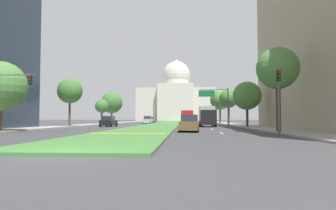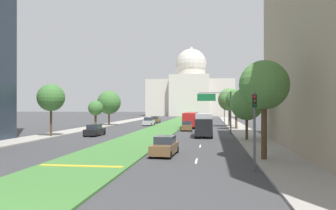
{
  "view_description": "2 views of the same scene",
  "coord_description": "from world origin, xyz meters",
  "px_view_note": "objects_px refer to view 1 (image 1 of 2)",
  "views": [
    {
      "loc": [
        4.44,
        -9.98,
        1.34
      ],
      "look_at": [
        0.87,
        51.17,
        4.09
      ],
      "focal_mm": 31.34,
      "sensor_mm": 36.0,
      "label": 1
    },
    {
      "loc": [
        8.8,
        -8.59,
        4.27
      ],
      "look_at": [
        1.4,
        47.51,
        4.46
      ],
      "focal_mm": 34.51,
      "sensor_mm": 36.0,
      "label": 2
    }
  ],
  "objects_px": {
    "street_tree_right_far": "(229,99)",
    "traffic_light_near_right": "(279,92)",
    "capitol_building": "(176,100)",
    "city_bus": "(187,116)",
    "sedan_very_far": "(151,120)",
    "overhead_guide_sign": "(217,99)",
    "street_tree_right_near": "(278,69)",
    "traffic_light_near_left": "(7,89)",
    "street_tree_left_mid": "(70,91)",
    "sedan_midblock": "(109,122)",
    "street_tree_right_mid": "(247,96)",
    "street_tree_right_distant": "(220,100)",
    "sedan_distant": "(187,121)",
    "street_tree_left_near": "(1,86)",
    "box_truck_delivery": "(207,116)",
    "street_tree_left_far": "(102,106)",
    "sedan_lead_stopped": "(190,124)",
    "sedan_far_horizon": "(148,120)",
    "traffic_light_far_right": "(216,110)",
    "street_tree_left_distant": "(112,103)"
  },
  "relations": [
    {
      "from": "traffic_light_near_left",
      "to": "sedan_lead_stopped",
      "type": "relative_size",
      "value": 1.16
    },
    {
      "from": "street_tree_left_near",
      "to": "street_tree_left_mid",
      "type": "distance_m",
      "value": 16.24
    },
    {
      "from": "traffic_light_far_right",
      "to": "street_tree_right_far",
      "type": "bearing_deg",
      "value": -75.78
    },
    {
      "from": "street_tree_right_far",
      "to": "box_truck_delivery",
      "type": "xyz_separation_m",
      "value": [
        -5.54,
        -14.84,
        -3.66
      ]
    },
    {
      "from": "street_tree_left_mid",
      "to": "street_tree_right_distant",
      "type": "height_order",
      "value": "street_tree_right_distant"
    },
    {
      "from": "street_tree_right_distant",
      "to": "city_bus",
      "type": "bearing_deg",
      "value": -155.52
    },
    {
      "from": "traffic_light_near_left",
      "to": "street_tree_left_far",
      "type": "distance_m",
      "value": 37.53
    },
    {
      "from": "street_tree_left_mid",
      "to": "street_tree_right_far",
      "type": "relative_size",
      "value": 1.0
    },
    {
      "from": "sedan_distant",
      "to": "street_tree_left_far",
      "type": "bearing_deg",
      "value": 166.87
    },
    {
      "from": "street_tree_left_mid",
      "to": "street_tree_right_distant",
      "type": "bearing_deg",
      "value": 45.43
    },
    {
      "from": "street_tree_left_distant",
      "to": "sedan_very_far",
      "type": "distance_m",
      "value": 15.27
    },
    {
      "from": "traffic_light_far_right",
      "to": "street_tree_left_mid",
      "type": "relative_size",
      "value": 0.71
    },
    {
      "from": "street_tree_right_near",
      "to": "box_truck_delivery",
      "type": "relative_size",
      "value": 1.23
    },
    {
      "from": "capitol_building",
      "to": "sedan_far_horizon",
      "type": "xyz_separation_m",
      "value": [
        -4.56,
        -77.78,
        -9.91
      ]
    },
    {
      "from": "sedan_far_horizon",
      "to": "street_tree_left_far",
      "type": "bearing_deg",
      "value": -133.98
    },
    {
      "from": "traffic_light_near_left",
      "to": "city_bus",
      "type": "height_order",
      "value": "traffic_light_near_left"
    },
    {
      "from": "street_tree_right_far",
      "to": "street_tree_left_mid",
      "type": "bearing_deg",
      "value": -145.73
    },
    {
      "from": "street_tree_right_distant",
      "to": "sedan_distant",
      "type": "xyz_separation_m",
      "value": [
        -7.96,
        -12.0,
        -4.82
      ]
    },
    {
      "from": "street_tree_left_near",
      "to": "traffic_light_near_left",
      "type": "bearing_deg",
      "value": -50.41
    },
    {
      "from": "traffic_light_far_right",
      "to": "street_tree_right_distant",
      "type": "xyz_separation_m",
      "value": [
        1.03,
        0.81,
        2.29
      ]
    },
    {
      "from": "street_tree_left_distant",
      "to": "box_truck_delivery",
      "type": "xyz_separation_m",
      "value": [
        21.07,
        -22.92,
        -3.37
      ]
    },
    {
      "from": "traffic_light_far_right",
      "to": "street_tree_right_mid",
      "type": "distance_m",
      "value": 26.54
    },
    {
      "from": "overhead_guide_sign",
      "to": "sedan_very_far",
      "type": "height_order",
      "value": "overhead_guide_sign"
    },
    {
      "from": "street_tree_right_distant",
      "to": "capitol_building",
      "type": "bearing_deg",
      "value": 99.11
    },
    {
      "from": "traffic_light_far_right",
      "to": "street_tree_left_mid",
      "type": "distance_m",
      "value": 35.33
    },
    {
      "from": "capitol_building",
      "to": "city_bus",
      "type": "distance_m",
      "value": 83.24
    },
    {
      "from": "traffic_light_near_left",
      "to": "box_truck_delivery",
      "type": "xyz_separation_m",
      "value": [
        18.72,
        22.37,
        -2.12
      ]
    },
    {
      "from": "overhead_guide_sign",
      "to": "street_tree_right_near",
      "type": "relative_size",
      "value": 0.83
    },
    {
      "from": "sedan_lead_stopped",
      "to": "sedan_midblock",
      "type": "height_order",
      "value": "sedan_lead_stopped"
    },
    {
      "from": "sedan_midblock",
      "to": "sedan_far_horizon",
      "type": "distance_m",
      "value": 25.08
    },
    {
      "from": "traffic_light_far_right",
      "to": "street_tree_right_distant",
      "type": "distance_m",
      "value": 2.64
    },
    {
      "from": "overhead_guide_sign",
      "to": "street_tree_right_far",
      "type": "height_order",
      "value": "street_tree_right_far"
    },
    {
      "from": "sedan_far_horizon",
      "to": "box_truck_delivery",
      "type": "bearing_deg",
      "value": -62.65
    },
    {
      "from": "traffic_light_far_right",
      "to": "street_tree_left_distant",
      "type": "distance_m",
      "value": 24.86
    },
    {
      "from": "street_tree_left_near",
      "to": "sedan_lead_stopped",
      "type": "bearing_deg",
      "value": 5.97
    },
    {
      "from": "capitol_building",
      "to": "city_bus",
      "type": "height_order",
      "value": "capitol_building"
    },
    {
      "from": "sedan_very_far",
      "to": "city_bus",
      "type": "bearing_deg",
      "value": -57.89
    },
    {
      "from": "street_tree_right_far",
      "to": "traffic_light_near_right",
      "type": "bearing_deg",
      "value": -92.73
    },
    {
      "from": "street_tree_left_far",
      "to": "street_tree_left_distant",
      "type": "bearing_deg",
      "value": 88.82
    },
    {
      "from": "overhead_guide_sign",
      "to": "sedan_midblock",
      "type": "height_order",
      "value": "overhead_guide_sign"
    },
    {
      "from": "street_tree_left_far",
      "to": "street_tree_right_distant",
      "type": "height_order",
      "value": "street_tree_right_distant"
    },
    {
      "from": "capitol_building",
      "to": "city_bus",
      "type": "xyz_separation_m",
      "value": [
        4.87,
        -82.6,
        -9.0
      ]
    },
    {
      "from": "sedan_midblock",
      "to": "traffic_light_near_right",
      "type": "bearing_deg",
      "value": -49.82
    },
    {
      "from": "capitol_building",
      "to": "street_tree_left_near",
      "type": "distance_m",
      "value": 122.2
    },
    {
      "from": "traffic_light_near_right",
      "to": "street_tree_right_mid",
      "type": "height_order",
      "value": "street_tree_right_mid"
    },
    {
      "from": "sedan_midblock",
      "to": "sedan_distant",
      "type": "bearing_deg",
      "value": 43.23
    },
    {
      "from": "capitol_building",
      "to": "street_tree_right_mid",
      "type": "relative_size",
      "value": 5.81
    },
    {
      "from": "box_truck_delivery",
      "to": "city_bus",
      "type": "xyz_separation_m",
      "value": [
        -3.05,
        19.31,
        0.09
      ]
    },
    {
      "from": "overhead_guide_sign",
      "to": "street_tree_right_near",
      "type": "distance_m",
      "value": 23.88
    },
    {
      "from": "traffic_light_near_left",
      "to": "street_tree_left_mid",
      "type": "height_order",
      "value": "street_tree_left_mid"
    }
  ]
}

